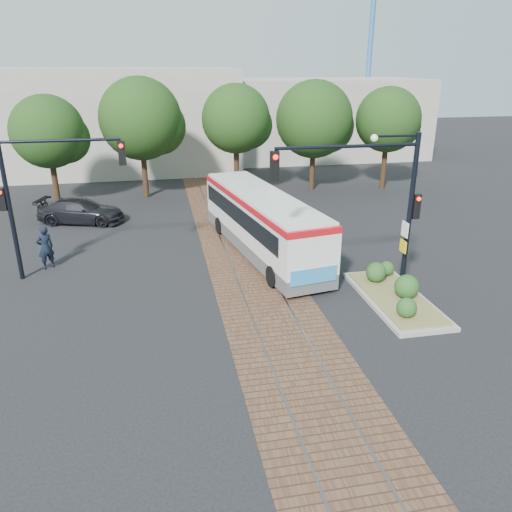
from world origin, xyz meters
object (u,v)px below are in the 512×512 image
(signal_pole_main, at_px, (379,194))
(officer, at_px, (45,247))
(traffic_island, at_px, (395,292))
(city_bus, at_px, (262,220))
(signal_pole_left, at_px, (37,186))
(parked_car, at_px, (81,211))

(signal_pole_main, bearing_deg, officer, 155.17)
(traffic_island, bearing_deg, city_bus, 122.94)
(signal_pole_main, bearing_deg, signal_pole_left, 158.55)
(traffic_island, distance_m, signal_pole_left, 14.50)
(signal_pole_main, xyz_separation_m, parked_car, (-11.88, 12.46, -3.47))
(traffic_island, relative_size, officer, 2.72)
(traffic_island, height_order, parked_car, parked_car)
(city_bus, distance_m, parked_car, 11.11)
(signal_pole_main, distance_m, parked_car, 17.56)
(city_bus, height_order, signal_pole_main, signal_pole_main)
(officer, bearing_deg, signal_pole_main, 125.40)
(officer, xyz_separation_m, parked_car, (0.63, 6.67, -0.28))
(city_bus, relative_size, signal_pole_main, 1.80)
(traffic_island, height_order, officer, officer)
(signal_pole_main, bearing_deg, city_bus, 116.38)
(signal_pole_main, relative_size, officer, 3.13)
(parked_car, bearing_deg, officer, -169.41)
(officer, height_order, parked_car, officer)
(traffic_island, distance_m, signal_pole_main, 3.95)
(signal_pole_main, distance_m, officer, 14.15)
(signal_pole_left, xyz_separation_m, parked_car, (0.35, 7.65, -3.18))
(signal_pole_main, xyz_separation_m, signal_pole_left, (-12.23, 4.80, -0.29))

